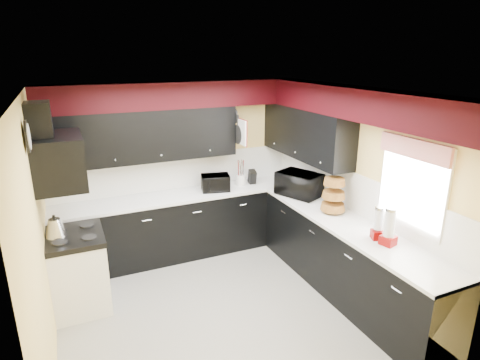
{
  "coord_description": "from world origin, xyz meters",
  "views": [
    {
      "loc": [
        -1.48,
        -3.77,
        2.87
      ],
      "look_at": [
        0.5,
        0.64,
        1.33
      ],
      "focal_mm": 30.0,
      "sensor_mm": 36.0,
      "label": 1
    }
  ],
  "objects_px": {
    "microwave": "(299,184)",
    "toaster_oven": "(216,183)",
    "knife_block": "(252,177)",
    "kettle": "(55,228)",
    "utensil_crock": "(241,180)"
  },
  "relations": [
    {
      "from": "microwave",
      "to": "utensil_crock",
      "type": "distance_m",
      "value": 0.95
    },
    {
      "from": "utensil_crock",
      "to": "toaster_oven",
      "type": "bearing_deg",
      "value": -169.86
    },
    {
      "from": "microwave",
      "to": "knife_block",
      "type": "relative_size",
      "value": 2.78
    },
    {
      "from": "knife_block",
      "to": "kettle",
      "type": "xyz_separation_m",
      "value": [
        -2.78,
        -0.73,
        -0.03
      ]
    },
    {
      "from": "toaster_oven",
      "to": "utensil_crock",
      "type": "xyz_separation_m",
      "value": [
        0.44,
        0.08,
        -0.03
      ]
    },
    {
      "from": "toaster_oven",
      "to": "knife_block",
      "type": "relative_size",
      "value": 1.88
    },
    {
      "from": "toaster_oven",
      "to": "knife_block",
      "type": "height_order",
      "value": "toaster_oven"
    },
    {
      "from": "utensil_crock",
      "to": "knife_block",
      "type": "relative_size",
      "value": 0.76
    },
    {
      "from": "microwave",
      "to": "toaster_oven",
      "type": "bearing_deg",
      "value": 32.13
    },
    {
      "from": "toaster_oven",
      "to": "knife_block",
      "type": "bearing_deg",
      "value": 19.26
    },
    {
      "from": "knife_block",
      "to": "kettle",
      "type": "height_order",
      "value": "knife_block"
    },
    {
      "from": "toaster_oven",
      "to": "utensil_crock",
      "type": "relative_size",
      "value": 2.46
    },
    {
      "from": "utensil_crock",
      "to": "kettle",
      "type": "bearing_deg",
      "value": -163.95
    },
    {
      "from": "kettle",
      "to": "utensil_crock",
      "type": "bearing_deg",
      "value": 16.05
    },
    {
      "from": "knife_block",
      "to": "kettle",
      "type": "bearing_deg",
      "value": -157.17
    }
  ]
}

